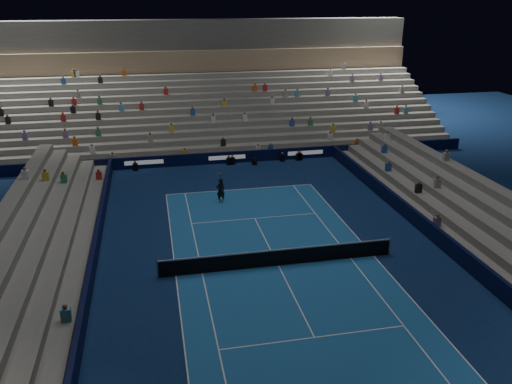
{
  "coord_description": "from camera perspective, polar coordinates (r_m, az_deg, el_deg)",
  "views": [
    {
      "loc": [
        -6.15,
        -23.94,
        13.71
      ],
      "look_at": [
        0.0,
        6.0,
        2.0
      ],
      "focal_mm": 36.44,
      "sensor_mm": 36.0,
      "label": 1
    }
  ],
  "objects": [
    {
      "name": "grandstand_east",
      "position": [
        33.32,
        25.1,
        -3.73
      ],
      "size": [
        5.0,
        37.0,
        2.5
      ],
      "color": "slate",
      "rests_on": "ground"
    },
    {
      "name": "tennis_player",
      "position": [
        36.32,
        -3.91,
        0.2
      ],
      "size": [
        0.73,
        0.6,
        1.73
      ],
      "primitive_type": "imported",
      "rotation": [
        0.0,
        0.0,
        3.48
      ],
      "color": "black",
      "rests_on": "ground"
    },
    {
      "name": "sponsor_barrier_west",
      "position": [
        27.58,
        -17.72,
        -8.76
      ],
      "size": [
        0.25,
        37.0,
        1.0
      ],
      "primitive_type": "cube",
      "color": "black",
      "rests_on": "ground"
    },
    {
      "name": "grandstand_main",
      "position": [
        53.22,
        -4.82,
        9.69
      ],
      "size": [
        44.0,
        15.2,
        11.2
      ],
      "color": "slate",
      "rests_on": "ground"
    },
    {
      "name": "sponsor_barrier_east",
      "position": [
        31.61,
        19.89,
        -5.09
      ],
      "size": [
        0.25,
        37.0,
        1.0
      ],
      "primitive_type": "cube",
      "color": "black",
      "rests_on": "ground"
    },
    {
      "name": "grandstand_west",
      "position": [
        28.04,
        -24.92,
        -8.33
      ],
      "size": [
        5.0,
        37.0,
        2.5
      ],
      "color": "slate",
      "rests_on": "ground"
    },
    {
      "name": "tennis_net",
      "position": [
        28.03,
        2.49,
        -7.17
      ],
      "size": [
        12.9,
        0.1,
        1.1
      ],
      "color": "#B2B2B7",
      "rests_on": "ground"
    },
    {
      "name": "sponsor_barrier_far",
      "position": [
        44.88,
        -3.22,
        3.81
      ],
      "size": [
        44.0,
        0.25,
        1.0
      ],
      "primitive_type": "cube",
      "color": "black",
      "rests_on": "ground"
    },
    {
      "name": "court_surface",
      "position": [
        28.27,
        2.47,
        -8.06
      ],
      "size": [
        10.97,
        23.77,
        0.01
      ],
      "primitive_type": "cube",
      "color": "#1B5798",
      "rests_on": "ground"
    },
    {
      "name": "ground",
      "position": [
        28.27,
        2.47,
        -8.07
      ],
      "size": [
        90.0,
        90.0,
        0.0
      ],
      "primitive_type": "plane",
      "color": "#0B1F47",
      "rests_on": "ground"
    },
    {
      "name": "broadcast_camera",
      "position": [
        44.51,
        -0.17,
        3.38
      ],
      "size": [
        0.44,
        0.85,
        0.51
      ],
      "color": "black",
      "rests_on": "ground"
    }
  ]
}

